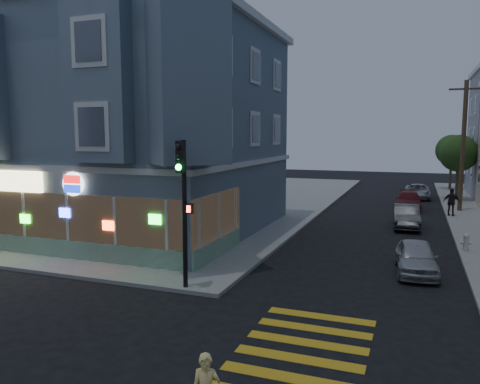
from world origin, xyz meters
The scene contains 13 objects.
ground centered at (0.00, 0.00, 0.00)m, with size 120.00×120.00×0.00m, color black.
sidewalk_nw centered at (-13.50, 23.00, 0.07)m, with size 33.00×42.00×0.15m, color gray.
corner_building centered at (-6.00, 10.98, 5.82)m, with size 14.60×14.60×11.40m.
utility_pole centered at (12.00, 24.00, 4.80)m, with size 2.20×0.30×9.00m.
street_tree_near centered at (12.20, 30.00, 3.94)m, with size 3.00×3.00×5.30m.
street_tree_far centered at (12.20, 38.00, 3.94)m, with size 3.00×3.00×5.30m.
pedestrian_b centered at (11.30, 21.43, 1.05)m, with size 1.06×0.44×1.81m, color black.
parked_car_a centered at (9.16, 7.44, 0.64)m, with size 1.52×3.77×1.28m, color #AFB2B7.
parked_car_b centered at (8.60, 16.94, 0.67)m, with size 1.42×4.06×1.34m, color #3A3C3F.
parked_car_c centered at (8.60, 24.34, 0.63)m, with size 1.77×4.35×1.26m, color #5D1519.
parked_car_d centered at (9.24, 30.76, 0.62)m, with size 2.05×4.44×1.23m, color #A8ADB2.
traffic_signal centered at (1.64, 2.17, 3.62)m, with size 0.66×0.57×5.13m.
fire_hydrant centered at (11.30, 11.44, 0.57)m, with size 0.46×0.27×0.80m.
Camera 1 is at (8.99, -11.85, 5.44)m, focal length 35.00 mm.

